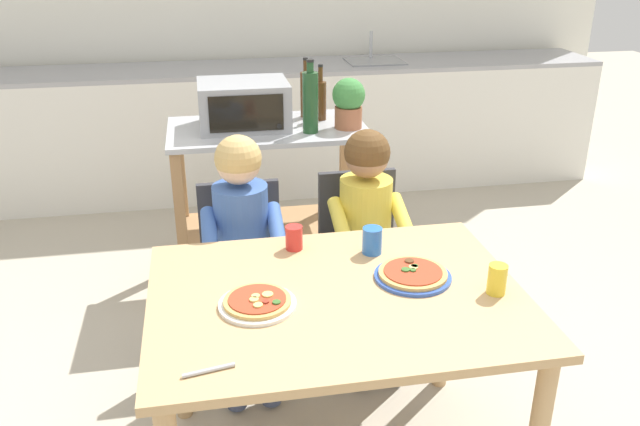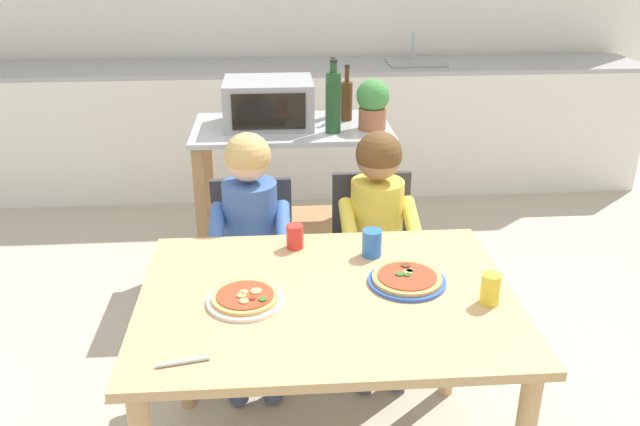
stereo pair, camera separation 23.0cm
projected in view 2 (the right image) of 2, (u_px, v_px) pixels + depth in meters
name	position (u px, v px, depth m)	size (l,w,h in m)	color
ground_plane	(307.00, 289.00, 3.55)	(12.78, 12.78, 0.00)	#B7AD99
kitchen_counter	(294.00, 127.00, 4.80)	(4.98, 0.60, 1.10)	silver
kitchen_island_cart	(293.00, 179.00, 3.45)	(1.00, 0.58, 0.87)	#B7BABF
toaster_oven	(269.00, 103.00, 3.30)	(0.44, 0.36, 0.23)	#999BA0
bottle_dark_olive_oil	(333.00, 101.00, 3.17)	(0.08, 0.08, 0.35)	#1E4723
bottle_brown_beer	(347.00, 99.00, 3.39)	(0.06, 0.06, 0.29)	#4C2D14
bottle_squat_spirits	(333.00, 93.00, 3.44)	(0.06, 0.06, 0.31)	#4C2D14
potted_herb_plant	(373.00, 103.00, 3.23)	(0.16, 0.16, 0.25)	#9E5B3D
dining_table	(327.00, 321.00, 2.13)	(1.19, 0.89, 0.73)	tan
dining_chair_left	(253.00, 261.00, 2.81)	(0.36, 0.36, 0.81)	#333338
dining_chair_right	(373.00, 253.00, 2.89)	(0.36, 0.36, 0.81)	#333338
child_in_blue_striped_shirt	(251.00, 233.00, 2.63)	(0.32, 0.42, 1.05)	#424C6B
child_in_yellow_shirt	(379.00, 226.00, 2.70)	(0.32, 0.42, 1.03)	#424C6B
pizza_plate_white	(245.00, 299.00, 2.04)	(0.24, 0.24, 0.03)	white
pizza_plate_blue_rimmed	(407.00, 279.00, 2.15)	(0.26, 0.26, 0.03)	#3356B7
drinking_cup_blue	(372.00, 243.00, 2.31)	(0.07, 0.07, 0.10)	blue
drinking_cup_red	(295.00, 236.00, 2.37)	(0.06, 0.06, 0.09)	red
drinking_cup_yellow	(490.00, 289.00, 2.02)	(0.06, 0.06, 0.10)	yellow
serving_spoon	(183.00, 362.00, 1.75)	(0.01, 0.01, 0.14)	#B7BABF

